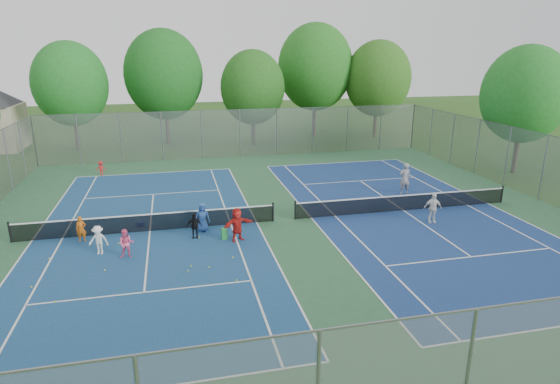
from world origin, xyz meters
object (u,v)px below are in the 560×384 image
(net_left, at_px, (149,223))
(instructor, at_px, (405,179))
(ball_hopper, at_px, (224,234))
(net_right, at_px, (404,203))
(ball_crate, at_px, (141,224))

(net_left, xyz_separation_m, instructor, (15.55, 2.99, 0.55))
(net_left, bearing_deg, instructor, 10.87)
(net_left, bearing_deg, ball_hopper, -27.54)
(net_right, relative_size, instructor, 6.39)
(net_left, relative_size, net_right, 1.00)
(net_left, bearing_deg, ball_crate, 120.69)
(ball_crate, height_order, ball_hopper, ball_hopper)
(ball_hopper, bearing_deg, ball_crate, 146.63)
(net_right, xyz_separation_m, instructor, (1.55, 2.99, 0.55))
(net_right, bearing_deg, net_left, 180.00)
(net_right, distance_m, instructor, 3.41)
(net_right, height_order, instructor, instructor)
(instructor, bearing_deg, ball_crate, 7.73)
(ball_hopper, bearing_deg, net_right, 10.10)
(ball_crate, bearing_deg, instructor, 7.76)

